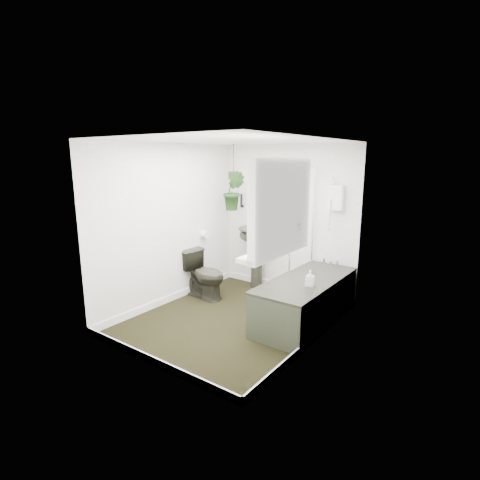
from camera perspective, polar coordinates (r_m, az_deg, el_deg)
The scene contains 22 objects.
floor at distance 5.08m, azimuth -1.01°, elevation -12.05°, with size 2.30×2.80×0.02m, color black.
ceiling at distance 4.63m, azimuth -1.13°, elevation 15.08°, with size 2.30×2.80×0.02m, color white.
wall_back at distance 5.89m, azimuth 7.22°, elevation 3.10°, with size 2.30×0.02×2.30m, color white.
wall_front at distance 3.72m, azimuth -14.25°, elevation -2.70°, with size 2.30×0.02×2.30m, color white.
wall_left at distance 5.48m, azimuth -10.80°, elevation 2.28°, with size 0.02×2.80×2.30m, color white.
wall_right at distance 4.14m, azimuth 11.86°, elevation -1.05°, with size 0.02×2.80×2.30m, color white.
skirting at distance 5.06m, azimuth -1.02°, elevation -11.44°, with size 2.30×2.80×0.10m, color white.
bathtub at distance 4.98m, azimuth 10.00°, elevation -9.04°, with size 0.72×1.72×0.58m, color black, non-canonical shape.
bath_screen at distance 5.29m, azimuth 9.53°, elevation 3.38°, with size 0.04×0.72×1.40m, color silver, non-canonical shape.
shower_box at distance 5.44m, azimuth 14.43°, elevation 6.28°, with size 0.20×0.10×0.35m, color white.
oval_mirror at distance 6.04m, azimuth 3.36°, elevation 6.75°, with size 0.46×0.03×0.62m, color tan.
wall_sconce at distance 6.26m, azimuth 0.20°, elevation 6.06°, with size 0.04×0.04×0.22m, color black.
toilet_roll_holder at distance 5.98m, azimuth -5.45°, elevation 0.85°, with size 0.11×0.11×0.11m, color white.
window_recess at distance 3.47m, azimuth 6.38°, elevation 4.95°, with size 0.08×1.00×0.90m, color white.
window_sill at distance 3.58m, azimuth 5.24°, elevation -1.64°, with size 0.18×1.00×0.04m, color white.
window_blinds at distance 3.49m, azimuth 5.74°, elevation 5.01°, with size 0.01×0.86×0.76m, color white.
toilet at distance 5.74m, azimuth -5.41°, elevation -5.19°, with size 0.40×0.71×0.72m, color black.
pedestal_sink at distance 6.11m, azimuth 2.56°, elevation -2.70°, with size 0.59×0.50×1.00m, color black, non-canonical shape.
sill_plant at distance 3.79m, azimuth 7.98°, elevation 1.10°, with size 0.20×0.17×0.22m, color black.
hanging_plant at distance 5.83m, azimuth -0.97°, elevation 7.47°, with size 0.33×0.26×0.60m, color black.
soap_bottle at distance 4.59m, azimuth 10.62°, elevation -5.77°, with size 0.09×0.09×0.20m, color black.
hanging_pot at distance 5.81m, azimuth -0.97°, elevation 9.82°, with size 0.16×0.16×0.12m, color black.
Camera 1 is at (2.78, -3.69, 2.10)m, focal length 28.00 mm.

